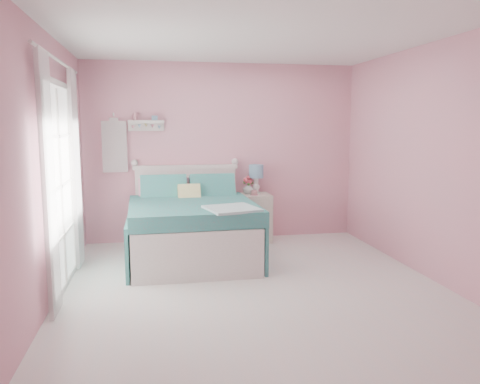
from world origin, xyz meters
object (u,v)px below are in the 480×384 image
object	(u,v)px
nightstand	(253,217)
vase	(248,188)
teacup	(254,193)
bed	(192,228)
table_lamp	(256,173)

from	to	relation	value
nightstand	vase	distance (m)	0.44
nightstand	teacup	size ratio (longest dim) A/B	7.75
nightstand	vase	world-z (taller)	vase
vase	nightstand	bearing A→B (deg)	-42.48
bed	nightstand	size ratio (longest dim) A/B	2.81
bed	teacup	world-z (taller)	bed
table_lamp	teacup	size ratio (longest dim) A/B	4.71
table_lamp	vase	xyz separation A→B (m)	(-0.12, -0.01, -0.21)
table_lamp	vase	world-z (taller)	table_lamp
bed	teacup	size ratio (longest dim) A/B	21.75
nightstand	vase	size ratio (longest dim) A/B	4.28
nightstand	vase	xyz separation A→B (m)	(-0.07, 0.06, 0.43)
bed	vase	size ratio (longest dim) A/B	12.01
bed	table_lamp	distance (m)	1.43
bed	vase	bearing A→B (deg)	39.31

